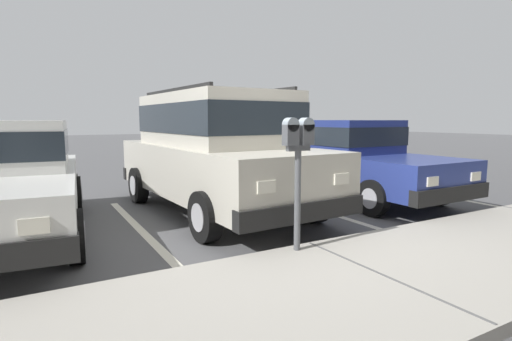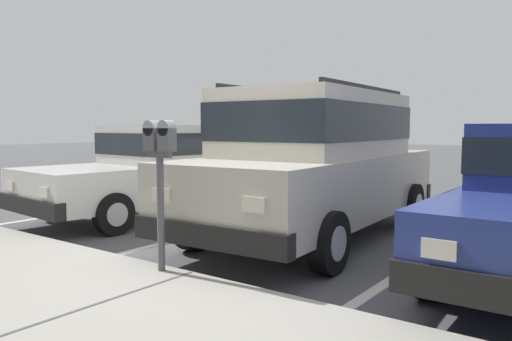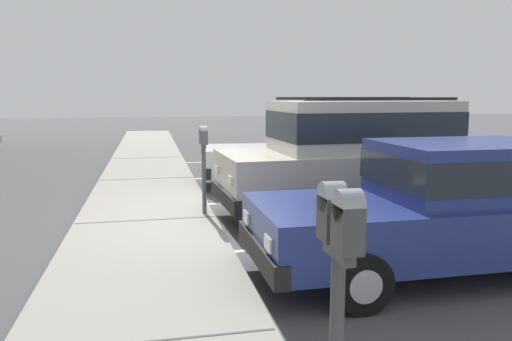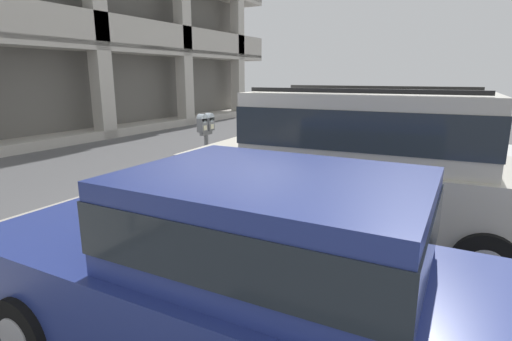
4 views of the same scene
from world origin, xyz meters
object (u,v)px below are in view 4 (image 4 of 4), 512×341
object	(u,v)px
parking_meter_near	(206,136)
dark_hatchback	(399,146)
red_sedan	(250,267)
silver_suv	(363,160)

from	to	relation	value
parking_meter_near	dark_hatchback	bearing A→B (deg)	-43.13
red_sedan	parking_meter_near	bearing A→B (deg)	39.29
silver_suv	dark_hatchback	distance (m)	3.03
red_sedan	dark_hatchback	world-z (taller)	same
silver_suv	red_sedan	size ratio (longest dim) A/B	1.08
silver_suv	parking_meter_near	size ratio (longest dim) A/B	3.35
red_sedan	parking_meter_near	xyz separation A→B (m)	(3.06, 2.55, 0.38)
dark_hatchback	parking_meter_near	size ratio (longest dim) A/B	3.18
dark_hatchback	red_sedan	bearing A→B (deg)	-175.54
red_sedan	dark_hatchback	distance (m)	5.88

